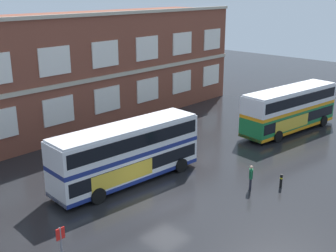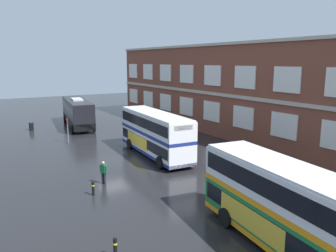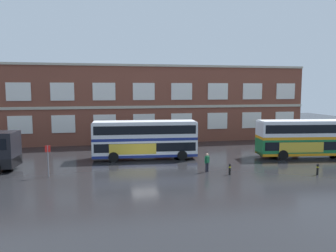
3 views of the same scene
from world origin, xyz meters
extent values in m
plane|color=black|center=(0.00, 2.00, 0.00)|extent=(120.00, 120.00, 0.00)
cube|color=brown|center=(-0.79, 18.00, 5.23)|extent=(52.74, 8.00, 10.47)
cube|color=#B2A893|center=(-0.79, 13.92, 5.03)|extent=(52.74, 0.16, 0.36)
cube|color=#B2A893|center=(-0.79, 13.95, 10.62)|extent=(52.74, 0.28, 0.30)
cube|color=silver|center=(-24.53, 13.94, 2.93)|extent=(2.95, 0.12, 2.30)
cube|color=silver|center=(-19.25, 13.94, 2.93)|extent=(2.95, 0.12, 2.30)
cube|color=silver|center=(-13.98, 13.94, 2.93)|extent=(2.95, 0.12, 2.30)
cube|color=silver|center=(-8.71, 13.94, 2.93)|extent=(2.95, 0.12, 2.30)
cube|color=silver|center=(-3.43, 13.94, 2.93)|extent=(2.95, 0.12, 2.30)
cube|color=silver|center=(1.84, 13.94, 2.93)|extent=(2.95, 0.12, 2.30)
cube|color=silver|center=(7.12, 13.94, 2.93)|extent=(2.95, 0.12, 2.30)
cube|color=silver|center=(-24.53, 13.94, 7.12)|extent=(2.95, 0.12, 2.30)
cube|color=silver|center=(-19.25, 13.94, 7.12)|extent=(2.95, 0.12, 2.30)
cube|color=silver|center=(-13.98, 13.94, 7.12)|extent=(2.95, 0.12, 2.30)
cube|color=silver|center=(-8.71, 13.94, 7.12)|extent=(2.95, 0.12, 2.30)
cube|color=silver|center=(-3.43, 13.94, 7.12)|extent=(2.95, 0.12, 2.30)
cube|color=silver|center=(1.84, 13.94, 7.12)|extent=(2.95, 0.12, 2.30)
cube|color=silver|center=(7.12, 13.94, 7.12)|extent=(2.95, 0.12, 2.30)
cube|color=silver|center=(0.57, 4.03, 1.23)|extent=(11.17, 3.44, 1.75)
cube|color=black|center=(0.57, 4.03, 1.44)|extent=(10.74, 3.45, 0.90)
cube|color=navy|center=(0.57, 4.03, 2.25)|extent=(11.17, 3.44, 0.30)
cube|color=silver|center=(0.57, 4.03, 3.17)|extent=(11.17, 3.44, 1.55)
cube|color=black|center=(0.57, 4.03, 3.25)|extent=(10.74, 3.45, 0.90)
cube|color=navy|center=(0.57, 4.03, 0.49)|extent=(11.17, 3.46, 0.28)
cube|color=silver|center=(0.57, 4.03, 4.01)|extent=(10.94, 3.32, 0.12)
cube|color=gold|center=(-0.85, 2.85, 1.31)|extent=(4.83, 0.43, 1.10)
cube|color=yellow|center=(6.02, 3.58, 3.60)|extent=(0.20, 1.66, 0.40)
cylinder|color=black|center=(4.31, 2.44, 0.52)|extent=(1.06, 0.40, 1.04)
cylinder|color=black|center=(4.51, 4.98, 0.52)|extent=(1.06, 0.40, 1.04)
cylinder|color=black|center=(-2.82, 3.02, 0.52)|extent=(1.06, 0.40, 1.04)
cylinder|color=black|center=(-2.61, 5.57, 0.52)|extent=(1.06, 0.40, 1.04)
cube|color=#197038|center=(18.23, 1.25, 1.23)|extent=(11.24, 4.00, 1.75)
cube|color=black|center=(18.23, 1.25, 1.44)|extent=(10.81, 3.98, 0.90)
cube|color=orange|center=(18.23, 1.25, 2.25)|extent=(11.24, 4.00, 0.30)
cube|color=silver|center=(18.23, 1.25, 3.17)|extent=(11.24, 4.00, 1.55)
cube|color=black|center=(18.23, 1.25, 3.25)|extent=(10.81, 3.98, 0.90)
cube|color=orange|center=(18.23, 1.25, 0.49)|extent=(11.25, 4.02, 0.28)
cube|color=silver|center=(18.23, 1.25, 4.01)|extent=(11.01, 3.87, 0.12)
cube|color=gold|center=(16.75, 0.15, 1.31)|extent=(4.80, 0.68, 1.10)
cylinder|color=black|center=(14.79, 0.43, 0.52)|extent=(1.07, 0.46, 1.04)
cylinder|color=black|center=(15.13, 2.96, 0.52)|extent=(1.07, 0.46, 1.04)
cube|color=black|center=(-17.59, 2.15, 2.00)|extent=(12.24, 4.28, 3.20)
cube|color=black|center=(-17.59, 2.15, 2.64)|extent=(11.54, 4.21, 1.00)
cube|color=black|center=(-17.59, 2.15, 0.85)|extent=(12.25, 4.30, 0.90)
cube|color=silver|center=(-17.59, 2.15, 3.70)|extent=(3.04, 1.68, 0.20)
cylinder|color=black|center=(-13.27, 0.23, 0.52)|extent=(1.08, 0.47, 1.04)
cylinder|color=black|center=(-12.89, 2.75, 0.52)|extent=(1.08, 0.47, 1.04)
cylinder|color=black|center=(-21.81, 1.49, 0.52)|extent=(1.08, 0.47, 1.04)
cylinder|color=black|center=(-21.44, 4.01, 0.52)|extent=(1.08, 0.47, 1.04)
cylinder|color=black|center=(5.19, -2.89, 0.42)|extent=(0.22, 0.22, 0.85)
cylinder|color=black|center=(5.36, -2.78, 0.42)|extent=(0.22, 0.22, 0.85)
cube|color=#145933|center=(5.27, -2.84, 1.15)|extent=(0.47, 0.41, 0.60)
cylinder|color=#145933|center=(5.05, -2.97, 1.12)|extent=(0.15, 0.15, 0.57)
cylinder|color=#145933|center=(5.49, -2.70, 1.12)|extent=(0.15, 0.15, 0.57)
sphere|color=tan|center=(5.27, -2.84, 1.59)|extent=(0.22, 0.22, 0.22)
cylinder|color=slate|center=(-8.53, -1.63, 1.35)|extent=(0.10, 0.10, 2.70)
cube|color=red|center=(-8.53, -1.65, 2.42)|extent=(0.44, 0.04, 0.56)
cylinder|color=black|center=(-17.87, -3.81, 0.47)|extent=(0.56, 0.56, 0.95)
cylinder|color=black|center=(-17.87, -3.81, 0.99)|extent=(0.60, 0.60, 0.08)
cylinder|color=black|center=(14.44, -5.77, 0.47)|extent=(0.18, 0.18, 0.95)
cylinder|color=yellow|center=(14.44, -5.77, 0.68)|extent=(0.19, 0.19, 0.08)
cylinder|color=black|center=(6.90, -4.19, 0.47)|extent=(0.18, 0.18, 0.95)
cylinder|color=yellow|center=(6.90, -4.19, 0.68)|extent=(0.19, 0.19, 0.08)
camera|label=1|loc=(-17.57, -16.45, 12.78)|focal=46.11mm
camera|label=2|loc=(27.56, -10.99, 8.75)|focal=36.18mm
camera|label=3|loc=(-4.27, -31.20, 7.50)|focal=35.87mm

